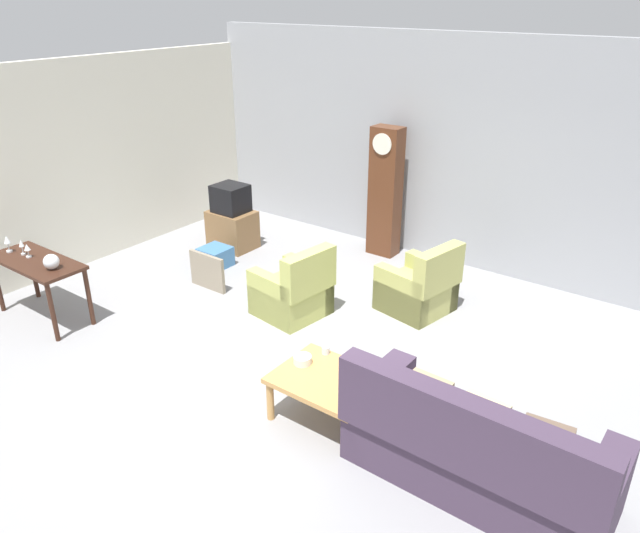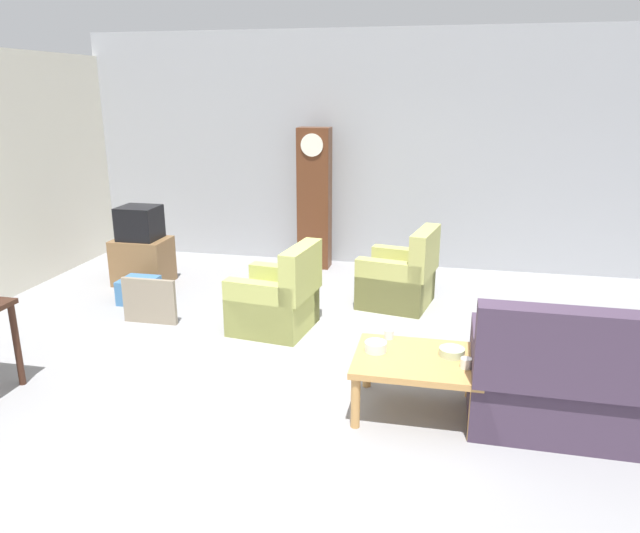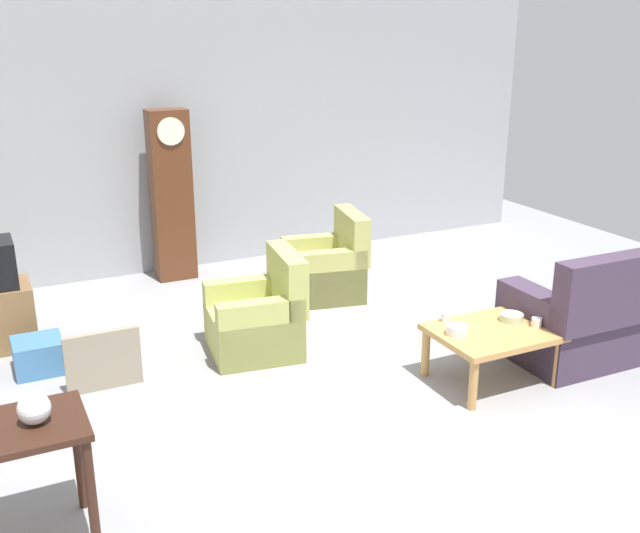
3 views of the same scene
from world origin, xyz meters
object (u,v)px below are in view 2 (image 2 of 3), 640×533
at_px(framed_picture_leaning, 149,301).
at_px(bowl_shallow_green, 452,352).
at_px(couch_floral, 621,390).
at_px(cup_white_porcelain, 466,363).
at_px(cup_blue_rimmed, 389,334).
at_px(tv_crt, 140,223).
at_px(storage_box_blue, 139,290).
at_px(bowl_white_stacked, 376,347).
at_px(armchair_olive_near, 277,301).
at_px(armchair_olive_far, 400,280).
at_px(coffee_table_wood, 417,365).
at_px(tv_stand_cabinet, 143,261).
at_px(grandfather_clock, 314,199).

relative_size(framed_picture_leaning, bowl_shallow_green, 3.08).
relative_size(couch_floral, cup_white_porcelain, 25.15).
bearing_deg(cup_blue_rimmed, tv_crt, 147.03).
height_order(storage_box_blue, cup_white_porcelain, cup_white_porcelain).
bearing_deg(couch_floral, bowl_white_stacked, 177.92).
bearing_deg(cup_white_porcelain, armchair_olive_near, 141.51).
relative_size(tv_crt, framed_picture_leaning, 0.80).
height_order(armchair_olive_far, framed_picture_leaning, armchair_olive_far).
bearing_deg(bowl_shallow_green, cup_white_porcelain, -61.33).
distance_m(coffee_table_wood, storage_box_blue, 3.82).
relative_size(tv_stand_cabinet, tv_crt, 1.42).
height_order(armchair_olive_near, tv_stand_cabinet, armchair_olive_near).
height_order(couch_floral, armchair_olive_near, couch_floral).
height_order(tv_stand_cabinet, cup_white_porcelain, tv_stand_cabinet).
xyz_separation_m(couch_floral, bowl_shallow_green, (-1.19, 0.10, 0.14)).
bearing_deg(grandfather_clock, armchair_olive_far, -45.13).
bearing_deg(cup_white_porcelain, couch_floral, 4.51).
xyz_separation_m(tv_crt, bowl_white_stacked, (3.31, -2.46, -0.30)).
relative_size(bowl_white_stacked, bowl_shallow_green, 0.88).
distance_m(armchair_olive_far, framed_picture_leaning, 2.82).
relative_size(armchair_olive_far, coffee_table_wood, 0.96).
relative_size(couch_floral, coffee_table_wood, 2.20).
relative_size(grandfather_clock, tv_crt, 4.03).
height_order(tv_crt, bowl_white_stacked, tv_crt).
bearing_deg(armchair_olive_far, couch_floral, -53.73).
xyz_separation_m(armchair_olive_far, framed_picture_leaning, (-2.58, -1.13, -0.06)).
distance_m(storage_box_blue, bowl_white_stacked, 3.52).
xyz_separation_m(armchair_olive_near, grandfather_clock, (-0.12, 2.32, 0.67)).
distance_m(coffee_table_wood, bowl_shallow_green, 0.29).
height_order(armchair_olive_near, grandfather_clock, grandfather_clock).
bearing_deg(framed_picture_leaning, cup_white_porcelain, -22.70).
relative_size(cup_blue_rimmed, bowl_shallow_green, 0.39).
xyz_separation_m(tv_crt, bowl_shallow_green, (3.89, -2.42, -0.31)).
height_order(armchair_olive_far, cup_blue_rimmed, armchair_olive_far).
height_order(coffee_table_wood, framed_picture_leaning, framed_picture_leaning).
bearing_deg(coffee_table_wood, grandfather_clock, 113.73).
bearing_deg(framed_picture_leaning, bowl_white_stacked, -25.23).
height_order(framed_picture_leaning, bowl_shallow_green, bowl_shallow_green).
bearing_deg(bowl_white_stacked, storage_box_blue, 149.30).
relative_size(coffee_table_wood, cup_blue_rimmed, 12.57).
relative_size(armchair_olive_far, cup_blue_rimmed, 12.04).
distance_m(coffee_table_wood, bowl_white_stacked, 0.35).
distance_m(armchair_olive_far, cup_white_porcelain, 2.59).
height_order(couch_floral, bowl_shallow_green, couch_floral).
distance_m(armchair_olive_near, coffee_table_wood, 2.04).
distance_m(armchair_olive_far, tv_stand_cabinet, 3.32).
bearing_deg(grandfather_clock, couch_floral, -50.43).
bearing_deg(armchair_olive_near, grandfather_clock, 92.94).
bearing_deg(grandfather_clock, coffee_table_wood, -66.27).
bearing_deg(armchair_olive_near, armchair_olive_far, 40.22).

